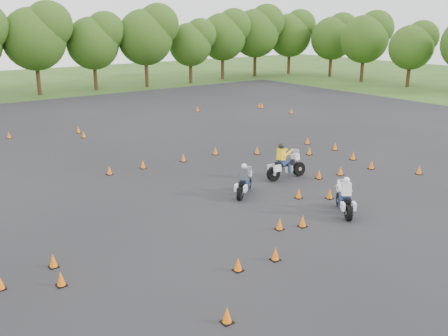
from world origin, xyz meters
TOP-DOWN VIEW (x-y plane):
  - ground at (0.00, 0.00)m, footprint 140.00×140.00m
  - asphalt_pad at (0.00, 6.00)m, footprint 62.00×62.00m
  - treeline at (1.50, 34.76)m, footprint 87.11×32.36m
  - traffic_cones at (0.94, 5.46)m, footprint 35.94×32.77m
  - rider_grey at (0.54, 3.17)m, footprint 2.00×1.69m
  - rider_yellow at (3.84, 3.81)m, footprint 2.40×0.90m
  - rider_white at (2.46, -1.07)m, footprint 1.79×2.12m

SIDE VIEW (x-z plane):
  - ground at x=0.00m, z-range 0.00..0.00m
  - asphalt_pad at x=0.00m, z-range 0.01..0.01m
  - traffic_cones at x=0.94m, z-range 0.01..0.46m
  - rider_grey at x=0.54m, z-range 0.00..1.56m
  - rider_white at x=2.46m, z-range 0.00..1.65m
  - rider_yellow at x=3.84m, z-range 0.00..1.82m
  - treeline at x=1.50m, z-range -0.46..9.69m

